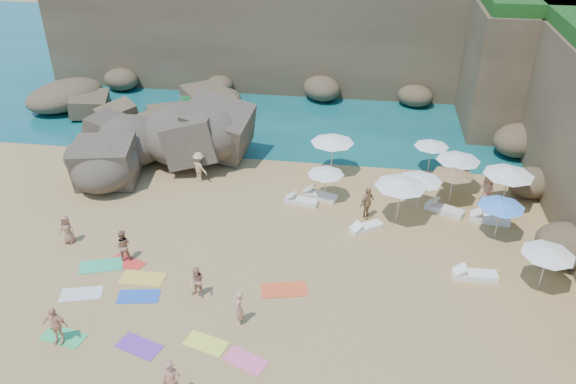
# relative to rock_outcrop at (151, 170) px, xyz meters

# --- Properties ---
(ground) EXTENTS (120.00, 120.00, 0.00)m
(ground) POSITION_rel_rock_outcrop_xyz_m (6.89, -7.71, 0.00)
(ground) COLOR tan
(ground) RESTS_ON ground
(seawater) EXTENTS (120.00, 120.00, 0.00)m
(seawater) POSITION_rel_rock_outcrop_xyz_m (6.89, 22.29, 0.00)
(seawater) COLOR #0C4751
(seawater) RESTS_ON ground
(cliff_back) EXTENTS (44.00, 8.00, 8.00)m
(cliff_back) POSITION_rel_rock_outcrop_xyz_m (8.89, 17.29, 4.00)
(cliff_back) COLOR brown
(cliff_back) RESTS_ON ground
(cliff_corner) EXTENTS (10.00, 12.00, 8.00)m
(cliff_corner) POSITION_rel_rock_outcrop_xyz_m (23.89, 12.29, 4.00)
(cliff_corner) COLOR brown
(cliff_corner) RESTS_ON ground
(rock_promontory) EXTENTS (12.00, 7.00, 2.00)m
(rock_promontory) POSITION_rel_rock_outcrop_xyz_m (-4.11, 8.29, 0.00)
(rock_promontory) COLOR brown
(rock_promontory) RESTS_ON ground
(marina_masts) EXTENTS (3.10, 0.10, 6.00)m
(marina_masts) POSITION_rel_rock_outcrop_xyz_m (-9.61, 22.29, 3.00)
(marina_masts) COLOR white
(marina_masts) RESTS_ON ground
(rock_outcrop) EXTENTS (9.81, 8.77, 3.22)m
(rock_outcrop) POSITION_rel_rock_outcrop_xyz_m (0.00, 0.00, 0.00)
(rock_outcrop) COLOR brown
(rock_outcrop) RESTS_ON ground
(flag_pole) EXTENTS (0.68, 0.07, 3.47)m
(flag_pole) POSITION_rel_rock_outcrop_xyz_m (1.07, 3.53, 2.21)
(flag_pole) COLOR silver
(flag_pole) RESTS_ON ground
(parasol_0) EXTENTS (2.57, 2.57, 2.43)m
(parasol_0) POSITION_rel_rock_outcrop_xyz_m (14.28, -3.40, 2.23)
(parasol_0) COLOR silver
(parasol_0) RESTS_ON ground
(parasol_1) EXTENTS (2.49, 2.49, 2.36)m
(parasol_1) POSITION_rel_rock_outcrop_xyz_m (10.58, 1.22, 2.16)
(parasol_1) COLOR silver
(parasol_1) RESTS_ON ground
(parasol_2) EXTENTS (2.37, 2.37, 2.24)m
(parasol_2) POSITION_rel_rock_outcrop_xyz_m (17.45, 0.17, 2.06)
(parasol_2) COLOR silver
(parasol_2) RESTS_ON ground
(parasol_3) EXTENTS (2.00, 2.00, 1.89)m
(parasol_3) POSITION_rel_rock_outcrop_xyz_m (16.23, 2.35, 1.74)
(parasol_3) COLOR silver
(parasol_3) RESTS_ON ground
(parasol_4) EXTENTS (2.28, 2.28, 2.15)m
(parasol_4) POSITION_rel_rock_outcrop_xyz_m (15.30, -2.29, 1.98)
(parasol_4) COLOR silver
(parasol_4) RESTS_ON ground
(parasol_5) EXTENTS (1.96, 1.96, 1.85)m
(parasol_5) POSITION_rel_rock_outcrop_xyz_m (10.48, -1.81, 1.70)
(parasol_5) COLOR silver
(parasol_5) RESTS_ON ground
(parasol_6) EXTENTS (2.16, 2.16, 2.04)m
(parasol_6) POSITION_rel_rock_outcrop_xyz_m (17.08, -1.18, 1.87)
(parasol_6) COLOR silver
(parasol_6) RESTS_ON ground
(parasol_7) EXTENTS (2.56, 2.56, 2.42)m
(parasol_7) POSITION_rel_rock_outcrop_xyz_m (19.74, -1.43, 2.22)
(parasol_7) COLOR silver
(parasol_7) RESTS_ON ground
(parasol_8) EXTENTS (2.20, 2.20, 2.08)m
(parasol_8) POSITION_rel_rock_outcrop_xyz_m (20.21, -7.76, 1.91)
(parasol_8) COLOR silver
(parasol_8) RESTS_ON ground
(parasol_10) EXTENTS (2.19, 2.19, 2.07)m
(parasol_10) POSITION_rel_rock_outcrop_xyz_m (18.97, -4.13, 1.90)
(parasol_10) COLOR silver
(parasol_10) RESTS_ON ground
(lounger_0) EXTENTS (1.80, 0.86, 0.27)m
(lounger_0) POSITION_rel_rock_outcrop_xyz_m (9.29, -2.43, 0.13)
(lounger_0) COLOR silver
(lounger_0) RESTS_ON ground
(lounger_1) EXTENTS (2.06, 1.48, 0.31)m
(lounger_1) POSITION_rel_rock_outcrop_xyz_m (16.76, -2.22, 0.15)
(lounger_1) COLOR silver
(lounger_1) RESTS_ON ground
(lounger_2) EXTENTS (1.70, 1.43, 0.26)m
(lounger_2) POSITION_rel_rock_outcrop_xyz_m (12.78, -4.44, 0.13)
(lounger_2) COLOR white
(lounger_2) RESTS_ON ground
(lounger_3) EXTENTS (1.97, 1.23, 0.29)m
(lounger_3) POSITION_rel_rock_outcrop_xyz_m (10.21, -1.73, 0.15)
(lounger_3) COLOR silver
(lounger_3) RESTS_ON ground
(lounger_4) EXTENTS (2.02, 0.88, 0.30)m
(lounger_4) POSITION_rel_rock_outcrop_xyz_m (18.95, -2.77, 0.15)
(lounger_4) COLOR white
(lounger_4) RESTS_ON ground
(lounger_5) EXTENTS (1.93, 0.72, 0.30)m
(lounger_5) POSITION_rel_rock_outcrop_xyz_m (17.57, -7.52, 0.15)
(lounger_5) COLOR white
(lounger_5) RESTS_ON ground
(towel_3) EXTENTS (1.81, 1.15, 0.03)m
(towel_3) POSITION_rel_rock_outcrop_xyz_m (1.47, -13.47, 0.01)
(towel_3) COLOR #35BB64
(towel_3) RESTS_ON ground
(towel_4) EXTENTS (1.78, 1.22, 0.03)m
(towel_4) POSITION_rel_rock_outcrop_xyz_m (6.97, -13.01, 0.01)
(towel_4) COLOR #F5FA41
(towel_4) RESTS_ON ground
(towel_5) EXTENTS (1.89, 1.30, 0.03)m
(towel_5) POSITION_rel_rock_outcrop_xyz_m (1.00, -11.04, 0.02)
(towel_5) COLOR silver
(towel_5) RESTS_ON ground
(towel_6) EXTENTS (1.87, 1.32, 0.03)m
(towel_6) POSITION_rel_rock_outcrop_xyz_m (4.52, -13.53, 0.01)
(towel_6) COLOR purple
(towel_6) RESTS_ON ground
(towel_7) EXTENTS (1.84, 1.39, 0.03)m
(towel_7) POSITION_rel_rock_outcrop_xyz_m (2.07, -8.70, 0.01)
(towel_7) COLOR red
(towel_7) RESTS_ON ground
(towel_8) EXTENTS (1.85, 1.16, 0.03)m
(towel_8) POSITION_rel_rock_outcrop_xyz_m (3.45, -10.84, 0.02)
(towel_8) COLOR blue
(towel_8) RESTS_ON ground
(towel_9) EXTENTS (1.77, 1.35, 0.03)m
(towel_9) POSITION_rel_rock_outcrop_xyz_m (8.64, -13.62, 0.01)
(towel_9) COLOR #FD6293
(towel_9) RESTS_ON ground
(towel_10) EXTENTS (2.10, 1.37, 0.03)m
(towel_10) POSITION_rel_rock_outcrop_xyz_m (9.44, -9.52, 0.02)
(towel_10) COLOR #F85527
(towel_10) RESTS_ON ground
(towel_11) EXTENTS (2.11, 1.55, 0.03)m
(towel_11) POSITION_rel_rock_outcrop_xyz_m (1.00, -9.10, 0.02)
(towel_11) COLOR #33B378
(towel_11) RESTS_ON ground
(towel_12) EXTENTS (1.91, 0.96, 0.03)m
(towel_12) POSITION_rel_rock_outcrop_xyz_m (3.19, -9.67, 0.02)
(towel_12) COLOR yellow
(towel_12) RESTS_ON ground
(person_stand_1) EXTENTS (0.90, 0.78, 1.58)m
(person_stand_1) POSITION_rel_rock_outcrop_xyz_m (1.89, -8.47, 0.79)
(person_stand_1) COLOR #A36F51
(person_stand_1) RESTS_ON ground
(person_stand_2) EXTENTS (1.21, 1.05, 1.78)m
(person_stand_2) POSITION_rel_rock_outcrop_xyz_m (3.24, -0.78, 0.89)
(person_stand_2) COLOR tan
(person_stand_2) RESTS_ON ground
(person_stand_3) EXTENTS (0.96, 1.08, 1.76)m
(person_stand_3) POSITION_rel_rock_outcrop_xyz_m (12.73, -3.31, 0.88)
(person_stand_3) COLOR #A87F54
(person_stand_3) RESTS_ON ground
(person_stand_4) EXTENTS (0.89, 0.98, 1.78)m
(person_stand_4) POSITION_rel_rock_outcrop_xyz_m (18.97, -1.01, 0.89)
(person_stand_4) COLOR tan
(person_stand_4) RESTS_ON ground
(person_stand_5) EXTENTS (1.68, 0.62, 1.77)m
(person_stand_5) POSITION_rel_rock_outcrop_xyz_m (-2.88, -2.39, 0.89)
(person_stand_5) COLOR tan
(person_stand_5) RESTS_ON ground
(person_stand_6) EXTENTS (0.39, 0.57, 1.54)m
(person_stand_6) POSITION_rel_rock_outcrop_xyz_m (8.00, -11.73, 0.77)
(person_stand_6) COLOR #DF9B7E
(person_stand_6) RESTS_ON ground
(person_lie_1) EXTENTS (0.97, 1.65, 0.40)m
(person_lie_1) POSITION_rel_rock_outcrop_xyz_m (1.45, -13.73, 0.20)
(person_lie_1) COLOR #EBAB85
(person_lie_1) RESTS_ON ground
(person_lie_2) EXTENTS (0.76, 1.46, 0.38)m
(person_lie_2) POSITION_rel_rock_outcrop_xyz_m (-1.26, -7.58, 0.19)
(person_lie_2) COLOR #9C624E
(person_lie_2) RESTS_ON ground
(person_lie_5) EXTENTS (1.10, 1.59, 0.55)m
(person_lie_5) POSITION_rel_rock_outcrop_xyz_m (5.95, -10.46, 0.27)
(person_lie_5) COLOR tan
(person_lie_5) RESTS_ON ground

